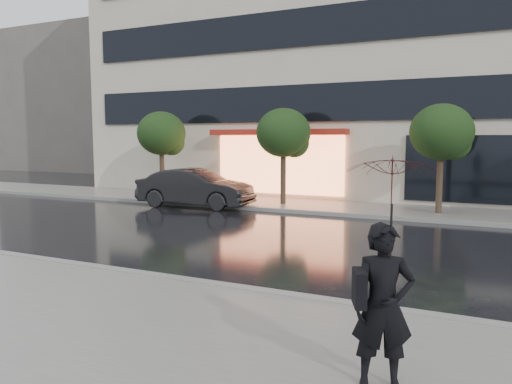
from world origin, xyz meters
The scene contains 12 objects.
ground centered at (0.00, 0.00, 0.00)m, with size 120.00×120.00×0.00m, color black.
sidewalk_near centered at (0.00, -3.25, 0.06)m, with size 60.00×4.50×0.12m, color slate.
sidewalk_far centered at (0.00, 10.25, 0.06)m, with size 60.00×3.50×0.12m, color slate.
curb_near centered at (0.00, -1.00, 0.07)m, with size 60.00×0.25×0.14m, color gray.
curb_far centered at (0.00, 8.50, 0.07)m, with size 60.00×0.25×0.14m, color gray.
office_building centered at (0.00, 17.97, 9.00)m, with size 30.00×12.76×18.00m.
bg_building_left centered at (-28.00, 26.00, 6.00)m, with size 14.00×10.00×12.00m, color #59544F.
tree_far_west centered at (-8.94, 10.03, 2.92)m, with size 2.20×2.20×3.99m.
tree_mid_west centered at (-2.94, 10.03, 2.92)m, with size 2.20×2.20×3.99m.
tree_mid_east centered at (3.06, 10.03, 2.92)m, with size 2.20×2.20×3.99m.
parked_car centered at (-6.14, 8.30, 0.78)m, with size 1.64×4.71×1.55m, color black.
pedestrian_with_umbrella centered at (3.77, -3.52, 1.73)m, with size 1.26×1.27×2.48m.
Camera 1 is at (4.73, -8.71, 2.77)m, focal length 35.00 mm.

